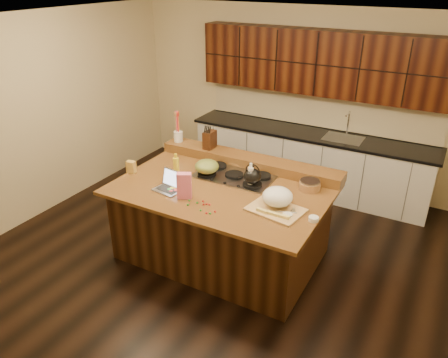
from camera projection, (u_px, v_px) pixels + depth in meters
The scene contains 32 objects.
room at pixel (222, 152), 4.77m from camera, with size 5.52×5.02×2.72m.
island at pixel (222, 221), 5.16m from camera, with size 2.40×1.60×0.92m.
back_ledge at pixel (249, 161), 5.49m from camera, with size 2.40×0.30×0.12m, color black.
cooktop at pixel (234, 176), 5.19m from camera, with size 0.92×0.52×0.05m.
back_counter at pixel (312, 129), 6.55m from camera, with size 3.70×0.66×2.40m.
kettle at pixel (252, 176), 4.91m from camera, with size 0.20×0.20×0.18m, color black.
green_bowl at pixel (207, 166), 5.17m from camera, with size 0.29×0.29×0.16m, color olive.
laptop at pixel (170, 185), 4.89m from camera, with size 0.33×0.28×0.21m.
oil_bottle at pixel (176, 168), 5.09m from camera, with size 0.07×0.07×0.27m, color yellow.
vinegar_bottle at pixel (251, 177), 4.90m from camera, with size 0.06×0.06×0.25m, color silver.
wooden_tray at pixel (277, 200), 4.49m from camera, with size 0.60×0.48×0.22m.
ramekin_a at pixel (287, 216), 4.35m from camera, with size 0.10×0.10×0.04m, color white.
ramekin_b at pixel (314, 219), 4.29m from camera, with size 0.10×0.10×0.04m, color white.
ramekin_c at pixel (270, 196), 4.72m from camera, with size 0.10×0.10×0.04m, color white.
strainer_bowl at pixel (310, 186), 4.89m from camera, with size 0.24×0.24×0.09m, color #996B3F.
kitchen_timer at pixel (293, 210), 4.42m from camera, with size 0.08×0.08×0.07m, color silver.
pink_bag at pixel (184, 186), 4.67m from camera, with size 0.16×0.08×0.29m, color pink.
candy_plate at pixel (173, 190), 4.87m from camera, with size 0.18×0.18×0.01m, color white.
package_box at pixel (131, 167), 5.28m from camera, with size 0.11×0.07×0.15m, color gold.
utensil_crock at pixel (178, 136), 5.90m from camera, with size 0.12×0.12×0.14m, color white.
knife_block at pixel (210, 140), 5.66m from camera, with size 0.11×0.19×0.23m, color black.
gumdrop_0 at pixel (210, 205), 4.58m from camera, with size 0.02×0.02×0.02m, color red.
gumdrop_1 at pixel (188, 205), 4.57m from camera, with size 0.02×0.02×0.02m, color #198C26.
gumdrop_2 at pixel (207, 204), 4.59m from camera, with size 0.02×0.02×0.02m, color red.
gumdrop_3 at pixel (201, 210), 4.47m from camera, with size 0.02×0.02×0.02m, color #198C26.
gumdrop_4 at pixel (215, 212), 4.45m from camera, with size 0.02×0.02×0.02m, color red.
gumdrop_5 at pixel (210, 213), 4.41m from camera, with size 0.02×0.02×0.02m, color #198C26.
gumdrop_6 at pixel (204, 204), 4.58m from camera, with size 0.02×0.02×0.02m, color red.
gumdrop_7 at pixel (197, 203), 4.61m from camera, with size 0.02×0.02×0.02m, color #198C26.
gumdrop_8 at pixel (203, 201), 4.65m from camera, with size 0.02×0.02×0.02m, color red.
gumdrop_9 at pixel (189, 200), 4.66m from camera, with size 0.02×0.02×0.02m, color #198C26.
gumdrop_10 at pixel (206, 213), 4.42m from camera, with size 0.02×0.02×0.02m, color red.
Camera 1 is at (2.17, -3.85, 3.18)m, focal length 35.00 mm.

